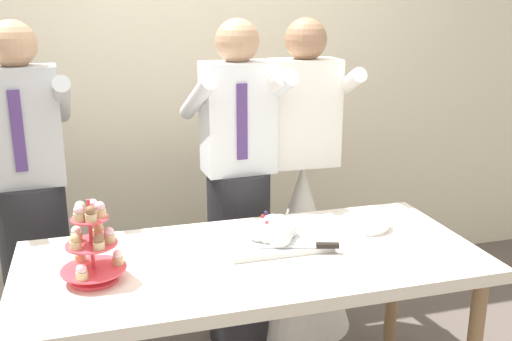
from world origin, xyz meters
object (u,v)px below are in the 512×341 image
Objects in this scene: plate_stack at (365,223)px; person_guest at (32,219)px; main_cake_tray at (274,233)px; dessert_table at (252,273)px; person_groom at (239,204)px; cupcake_stand at (92,246)px; person_bride at (301,225)px.

person_guest reaches higher than plate_stack.
person_guest is (-0.99, 0.65, -0.07)m from main_cake_tray.
plate_stack is at bearing 14.33° from dessert_table.
person_groom is 0.99m from person_guest.
dessert_table is at bearing -165.67° from plate_stack.
plate_stack is 1.55m from person_guest.
person_guest is at bearing 175.82° from person_groom.
main_cake_tray is (0.71, 0.14, -0.09)m from cupcake_stand.
main_cake_tray reaches higher than dessert_table.
person_groom reaches higher than main_cake_tray.
main_cake_tray is 0.58m from person_groom.
person_groom reaches higher than plate_stack.
cupcake_stand is (-0.60, -0.05, 0.21)m from dessert_table.
person_bride is (-0.08, 0.57, -0.21)m from plate_stack.
person_groom is at bearing -173.88° from person_bride.
plate_stack is at bearing 9.39° from cupcake_stand.
dessert_table is 1.08× the size of person_groom.
person_groom is 1.00× the size of person_guest.
cupcake_stand is 0.18× the size of person_groom.
person_groom is at bearing -4.18° from person_guest.
cupcake_stand is at bearing -70.97° from person_guest.
main_cake_tray reaches higher than plate_stack.
cupcake_stand is at bearing -144.62° from person_bride.
cupcake_stand is 0.71× the size of main_cake_tray.
main_cake_tray is (0.12, 0.09, 0.12)m from dessert_table.
person_groom is 1.00× the size of person_bride.
dessert_table is 0.68m from person_groom.
person_guest is at bearing 139.45° from dessert_table.
dessert_table is 1.08× the size of person_guest.
cupcake_stand is 1.45× the size of plate_stack.
person_guest reaches higher than cupcake_stand.
person_guest is (-0.99, 0.07, 0.00)m from person_groom.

